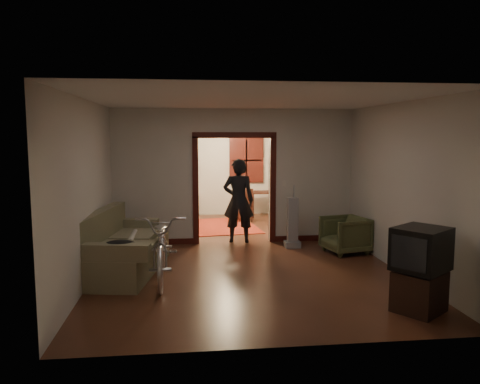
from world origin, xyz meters
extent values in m
cube|color=#391B12|center=(0.00, 0.00, 0.00)|extent=(5.00, 8.50, 0.01)
cube|color=white|center=(0.00, 0.00, 2.80)|extent=(5.00, 8.50, 0.01)
cube|color=beige|center=(0.00, 4.25, 1.40)|extent=(5.00, 0.02, 2.80)
cube|color=beige|center=(-2.50, 0.00, 1.40)|extent=(0.02, 8.50, 2.80)
cube|color=beige|center=(2.50, 0.00, 1.40)|extent=(0.02, 8.50, 2.80)
cube|color=beige|center=(0.00, 0.75, 1.40)|extent=(5.00, 0.14, 2.80)
cube|color=#39100D|center=(0.00, 0.75, 1.10)|extent=(1.74, 0.20, 2.32)
cube|color=black|center=(0.70, 4.21, 1.55)|extent=(0.98, 0.06, 1.28)
sphere|color=#FFE0A5|center=(0.00, 2.50, 2.35)|extent=(0.24, 0.24, 0.24)
cube|color=silver|center=(1.05, 0.68, 1.25)|extent=(0.08, 0.01, 0.12)
cube|color=#656243|center=(-2.02, -1.22, 0.51)|extent=(1.36, 2.37, 1.03)
cylinder|color=beige|center=(-1.92, -0.92, 0.53)|extent=(0.10, 0.83, 0.10)
ellipsoid|color=black|center=(-1.97, -2.13, 0.68)|extent=(0.45, 0.34, 0.13)
imported|color=silver|center=(-1.38, -1.69, 0.54)|extent=(0.78, 2.09, 1.09)
imported|color=#464D2B|center=(2.03, -0.39, 0.35)|extent=(0.92, 0.91, 0.70)
cube|color=black|center=(1.96, -3.43, 0.26)|extent=(0.78, 0.76, 0.52)
cube|color=black|center=(1.96, -3.43, 0.82)|extent=(0.85, 0.84, 0.55)
cube|color=gray|center=(1.12, 0.15, 0.51)|extent=(0.36, 0.31, 1.01)
imported|color=black|center=(0.09, 0.76, 0.89)|extent=(0.69, 0.50, 1.77)
cube|color=maroon|center=(-0.16, 2.48, 0.01)|extent=(1.91, 2.37, 0.02)
cube|color=#212D1B|center=(-1.38, 3.90, 0.95)|extent=(1.07, 0.80, 1.90)
sphere|color=#1E5972|center=(-1.38, 3.90, 1.94)|extent=(0.30, 0.30, 0.30)
cube|color=black|center=(1.23, 3.75, 0.35)|extent=(1.02, 0.69, 0.70)
cube|color=black|center=(0.52, 3.12, 0.44)|extent=(0.47, 0.47, 0.88)
camera|label=1|loc=(-0.99, -8.94, 2.26)|focal=35.00mm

